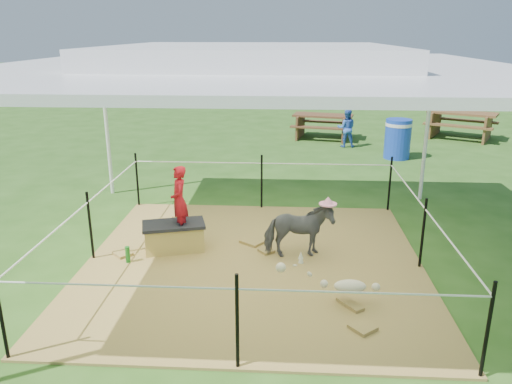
# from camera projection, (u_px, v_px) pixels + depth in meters

# --- Properties ---
(ground) EXTENTS (90.00, 90.00, 0.00)m
(ground) POSITION_uv_depth(u_px,v_px,m) (253.00, 264.00, 6.88)
(ground) COLOR #2D5919
(ground) RESTS_ON ground
(hay_patch) EXTENTS (4.60, 4.60, 0.03)m
(hay_patch) POSITION_uv_depth(u_px,v_px,m) (253.00, 263.00, 6.87)
(hay_patch) COLOR brown
(hay_patch) RESTS_ON ground
(canopy_tent) EXTENTS (6.30, 6.30, 2.90)m
(canopy_tent) POSITION_uv_depth(u_px,v_px,m) (253.00, 63.00, 6.05)
(canopy_tent) COLOR silver
(canopy_tent) RESTS_ON ground
(rope_fence) EXTENTS (4.54, 4.54, 1.00)m
(rope_fence) POSITION_uv_depth(u_px,v_px,m) (253.00, 220.00, 6.68)
(rope_fence) COLOR black
(rope_fence) RESTS_ON ground
(straw_bale) EXTENTS (0.90, 0.62, 0.37)m
(straw_bale) POSITION_uv_depth(u_px,v_px,m) (174.00, 238.00, 7.20)
(straw_bale) COLOR #B79D42
(straw_bale) RESTS_ON hay_patch
(dark_cloth) EXTENTS (0.97, 0.68, 0.05)m
(dark_cloth) POSITION_uv_depth(u_px,v_px,m) (173.00, 225.00, 7.14)
(dark_cloth) COLOR black
(dark_cloth) RESTS_ON straw_bale
(woman) EXTENTS (0.33, 0.41, 0.99)m
(woman) POSITION_uv_depth(u_px,v_px,m) (179.00, 194.00, 6.99)
(woman) COLOR #B4111B
(woman) RESTS_ON straw_bale
(green_bottle) EXTENTS (0.08, 0.08, 0.23)m
(green_bottle) POSITION_uv_depth(u_px,v_px,m) (128.00, 254.00, 6.83)
(green_bottle) COLOR #17691A
(green_bottle) RESTS_ON hay_patch
(pony) EXTENTS (0.99, 0.58, 0.79)m
(pony) POSITION_uv_depth(u_px,v_px,m) (299.00, 231.00, 6.91)
(pony) COLOR #47474C
(pony) RESTS_ON hay_patch
(pink_hat) EXTENTS (0.25, 0.25, 0.11)m
(pink_hat) POSITION_uv_depth(u_px,v_px,m) (299.00, 200.00, 6.77)
(pink_hat) COLOR pink
(pink_hat) RESTS_ON pony
(foal) EXTENTS (0.97, 0.55, 0.53)m
(foal) POSITION_uv_depth(u_px,v_px,m) (350.00, 284.00, 5.72)
(foal) COLOR beige
(foal) RESTS_ON hay_patch
(trash_barrel) EXTENTS (0.77, 0.77, 0.99)m
(trash_barrel) POSITION_uv_depth(u_px,v_px,m) (398.00, 139.00, 12.46)
(trash_barrel) COLOR #193FBE
(trash_barrel) RESTS_ON ground
(picnic_table_near) EXTENTS (1.95, 1.59, 0.72)m
(picnic_table_near) POSITION_uv_depth(u_px,v_px,m) (322.00, 126.00, 14.85)
(picnic_table_near) COLOR #53301C
(picnic_table_near) RESTS_ON ground
(picnic_table_far) EXTENTS (2.33, 2.12, 0.79)m
(picnic_table_far) POSITION_uv_depth(u_px,v_px,m) (461.00, 125.00, 14.85)
(picnic_table_far) COLOR brown
(picnic_table_far) RESTS_ON ground
(distant_person) EXTENTS (0.53, 0.42, 1.04)m
(distant_person) POSITION_uv_depth(u_px,v_px,m) (346.00, 128.00, 13.70)
(distant_person) COLOR blue
(distant_person) RESTS_ON ground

